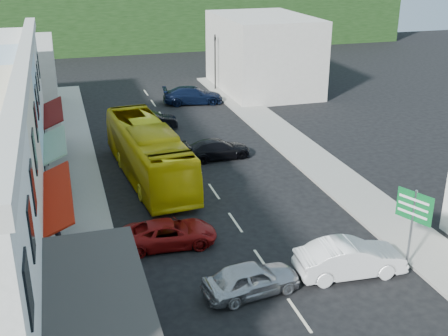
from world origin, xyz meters
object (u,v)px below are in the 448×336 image
pedestrian_left (60,245)px  traffic_signal (215,63)px  bus (148,153)px  car_red (169,232)px  direction_sign (411,230)px  car_silver (251,278)px  car_white (350,260)px

pedestrian_left → traffic_signal: 32.53m
bus → car_red: size_ratio=2.52×
direction_sign → car_silver: bearing=155.4°
traffic_signal → car_red: bearing=89.7°
car_white → traffic_signal: 33.27m
car_red → pedestrian_left: (-4.87, -0.38, 0.30)m
bus → car_white: bearing=-69.0°
bus → car_silver: bus is taller
car_silver → direction_sign: 7.18m
car_red → pedestrian_left: size_ratio=2.71×
pedestrian_left → direction_sign: 15.03m
car_silver → traffic_signal: size_ratio=0.83×
car_white → car_red: (-6.81, 4.65, 0.00)m
car_white → pedestrian_left: size_ratio=2.59×
car_white → pedestrian_left: (-11.68, 4.27, 0.30)m
direction_sign → car_red: bearing=128.8°
car_white → traffic_signal: traffic_signal is taller
car_red → bus: bearing=-0.1°
car_silver → car_white: bearing=-95.8°
direction_sign → car_white: bearing=150.3°
bus → traffic_signal: (9.77, 19.99, 1.10)m
pedestrian_left → car_silver: bearing=-99.3°
car_red → direction_sign: 10.70m
car_silver → pedestrian_left: pedestrian_left is taller
car_silver → direction_sign: bearing=-98.8°
car_red → pedestrian_left: bearing=97.5°
car_red → traffic_signal: 30.24m
bus → car_red: 8.46m
car_red → direction_sign: (9.43, -4.93, 1.15)m
bus → car_red: (-0.46, -8.40, -0.85)m
car_silver → car_white: (4.46, 0.15, 0.00)m
bus → direction_sign: direction_sign is taller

